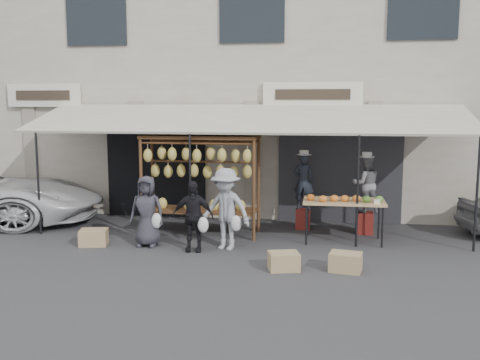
% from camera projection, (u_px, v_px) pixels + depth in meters
% --- Properties ---
extents(ground_plane, '(90.00, 90.00, 0.00)m').
position_uv_depth(ground_plane, '(227.00, 257.00, 10.28)').
color(ground_plane, '#2D2D30').
extents(shophouse, '(24.00, 6.15, 7.30)m').
position_uv_depth(shophouse, '(265.00, 80.00, 16.13)').
color(shophouse, beige).
rests_on(shophouse, ground_plane).
extents(awning, '(10.00, 2.35, 2.92)m').
position_uv_depth(awning, '(245.00, 119.00, 12.15)').
color(awning, beige).
rests_on(awning, ground_plane).
extents(banana_rack, '(2.60, 0.90, 2.24)m').
position_uv_depth(banana_rack, '(200.00, 165.00, 11.82)').
color(banana_rack, '#502C19').
rests_on(banana_rack, ground_plane).
extents(produce_table, '(1.70, 0.90, 1.04)m').
position_uv_depth(produce_table, '(344.00, 202.00, 11.26)').
color(produce_table, tan).
rests_on(produce_table, ground_plane).
extents(vendor_left, '(0.51, 0.36, 1.32)m').
position_uv_depth(vendor_left, '(304.00, 181.00, 12.46)').
color(vendor_left, '#20252F').
rests_on(vendor_left, stool_left).
extents(vendor_right, '(0.71, 0.60, 1.29)m').
position_uv_depth(vendor_right, '(366.00, 184.00, 11.99)').
color(vendor_right, gray).
rests_on(vendor_right, stool_right).
extents(customer_left, '(0.72, 0.47, 1.46)m').
position_uv_depth(customer_left, '(147.00, 211.00, 10.98)').
color(customer_left, '#313039').
rests_on(customer_left, ground_plane).
extents(customer_mid, '(0.86, 0.42, 1.41)m').
position_uv_depth(customer_mid, '(193.00, 216.00, 10.61)').
color(customer_mid, black).
rests_on(customer_mid, ground_plane).
extents(customer_right, '(1.19, 0.89, 1.65)m').
position_uv_depth(customer_right, '(226.00, 209.00, 10.73)').
color(customer_right, '#95979F').
rests_on(customer_right, ground_plane).
extents(stool_left, '(0.39, 0.39, 0.47)m').
position_uv_depth(stool_left, '(303.00, 219.00, 12.59)').
color(stool_left, maroon).
rests_on(stool_left, ground_plane).
extents(stool_right, '(0.40, 0.40, 0.50)m').
position_uv_depth(stool_right, '(365.00, 223.00, 12.11)').
color(stool_right, maroon).
rests_on(stool_right, ground_plane).
extents(crate_near_a, '(0.61, 0.53, 0.32)m').
position_uv_depth(crate_near_a, '(284.00, 261.00, 9.45)').
color(crate_near_a, tan).
rests_on(crate_near_a, ground_plane).
extents(crate_near_b, '(0.61, 0.51, 0.33)m').
position_uv_depth(crate_near_b, '(345.00, 262.00, 9.37)').
color(crate_near_b, tan).
rests_on(crate_near_b, ground_plane).
extents(crate_far, '(0.64, 0.54, 0.33)m').
position_uv_depth(crate_far, '(94.00, 237.00, 11.11)').
color(crate_far, tan).
rests_on(crate_far, ground_plane).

